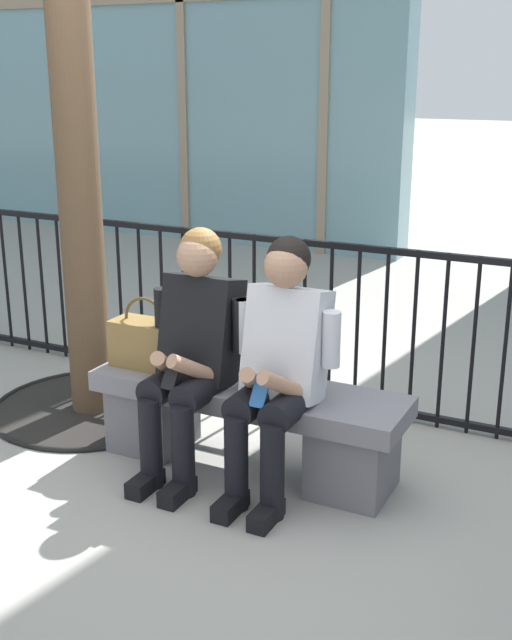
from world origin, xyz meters
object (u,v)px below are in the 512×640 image
stone_bench (247,417)px  seated_person_with_phone (192,346)px  seated_person_companion (279,361)px  handbag_on_bench (146,342)px

stone_bench → seated_person_with_phone: 0.46m
stone_bench → seated_person_companion: size_ratio=1.32×
seated_person_companion → handbag_on_bench: bearing=171.7°
seated_person_with_phone → handbag_on_bench: 0.38m
handbag_on_bench → stone_bench: bearing=1.0°
seated_person_companion → seated_person_with_phone: bearing=180.0°
seated_person_with_phone → handbag_on_bench: seated_person_with_phone is taller
stone_bench → seated_person_companion: seated_person_companion is taller
seated_person_with_phone → seated_person_companion: (0.46, 0.00, 0.00)m
stone_bench → seated_person_companion: (0.23, -0.13, 0.38)m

